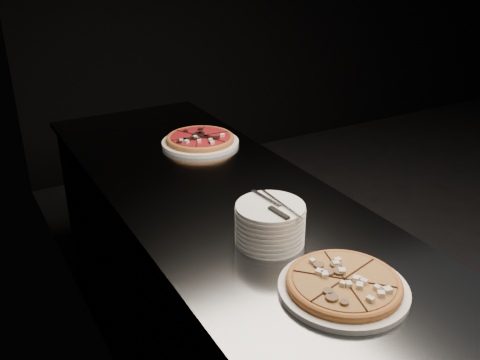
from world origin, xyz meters
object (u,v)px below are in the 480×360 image
pizza_tomato (200,140)px  cutlery (276,206)px  counter (239,315)px  plate_stack (270,224)px  pizza_mushroom (344,285)px  ramekin (256,208)px

pizza_tomato → cutlery: bearing=-101.0°
counter → plate_stack: size_ratio=11.95×
counter → pizza_mushroom: (0.00, -0.54, 0.48)m
cutlery → plate_stack: bearing=111.8°
pizza_tomato → plate_stack: plate_stack is taller
plate_stack → ramekin: plate_stack is taller
plate_stack → pizza_tomato: bearing=78.3°
pizza_tomato → ramekin: size_ratio=4.49×
cutlery → ramekin: cutlery is taller
pizza_tomato → ramekin: 0.70m
pizza_tomato → plate_stack: 0.85m
plate_stack → counter: bearing=82.7°
pizza_mushroom → plate_stack: bearing=96.2°
cutlery → ramekin: size_ratio=2.94×
pizza_tomato → ramekin: bearing=-100.7°
counter → cutlery: 0.64m
cutlery → pizza_mushroom: bearing=-90.8°
ramekin → pizza_tomato: bearing=79.3°
cutlery → pizza_tomato: bearing=73.2°
ramekin → counter: bearing=98.2°
counter → pizza_tomato: bearing=76.5°
pizza_mushroom → cutlery: bearing=95.0°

